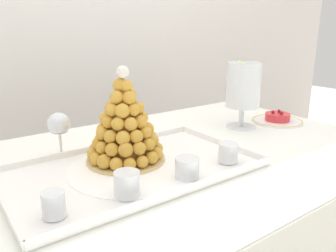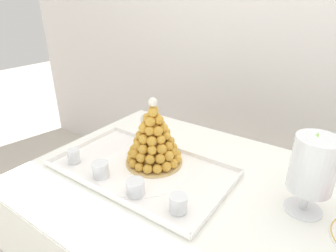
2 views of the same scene
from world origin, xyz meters
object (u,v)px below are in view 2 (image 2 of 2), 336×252
dessert_cup_mid_left (101,170)px  wine_glass (148,121)px  dessert_cup_mid_right (178,204)px  dessert_cup_left (74,156)px  croquembouche (154,139)px  dessert_cup_centre (136,188)px  serving_tray (142,169)px  macaron_goblet (314,165)px

dessert_cup_mid_left → wine_glass: (-0.04, 0.33, 0.07)m
dessert_cup_mid_left → wine_glass: 0.34m
dessert_cup_mid_right → wine_glass: wine_glass is taller
dessert_cup_mid_left → dessert_cup_mid_right: bearing=1.4°
dessert_cup_mid_right → dessert_cup_left: bearing=179.8°
croquembouche → dessert_cup_centre: 0.23m
wine_glass → dessert_cup_mid_left: bearing=-83.1°
serving_tray → dessert_cup_mid_left: dessert_cup_mid_left is taller
serving_tray → dessert_cup_mid_right: (0.25, -0.12, 0.03)m
dessert_cup_left → dessert_cup_centre: size_ratio=0.87×
dessert_cup_mid_left → wine_glass: wine_glass is taller
serving_tray → dessert_cup_centre: size_ratio=10.79×
dessert_cup_mid_left → macaron_goblet: 0.71m
dessert_cup_centre → croquembouche: bearing=110.0°
dessert_cup_mid_right → wine_glass: 0.50m
dessert_cup_centre → dessert_cup_left: bearing=177.5°
croquembouche → dessert_cup_left: croquembouche is taller
dessert_cup_left → dessert_cup_mid_left: 0.17m
dessert_cup_centre → dessert_cup_mid_right: size_ratio=1.12×
serving_tray → dessert_cup_left: 0.29m
serving_tray → wine_glass: 0.26m
dessert_cup_mid_left → macaron_goblet: (0.66, 0.25, 0.13)m
dessert_cup_mid_right → dessert_cup_mid_left: bearing=-178.6°
dessert_cup_centre → dessert_cup_mid_right: (0.16, 0.01, 0.00)m
dessert_cup_left → macaron_goblet: size_ratio=0.21×
dessert_cup_mid_left → dessert_cup_centre: size_ratio=0.96×
wine_glass → dessert_cup_centre: bearing=-57.6°
croquembouche → dessert_cup_mid_right: croquembouche is taller
dessert_cup_left → dessert_cup_mid_right: 0.50m
dessert_cup_left → dessert_cup_mid_left: (0.17, -0.01, 0.00)m
serving_tray → dessert_cup_mid_right: bearing=-26.0°
dessert_cup_mid_left → dessert_cup_mid_right: dessert_cup_mid_left is taller
dessert_cup_mid_left → serving_tray: bearing=54.5°
macaron_goblet → wine_glass: size_ratio=1.82×
dessert_cup_mid_left → wine_glass: bearing=96.9°
macaron_goblet → croquembouche: bearing=-174.4°
serving_tray → macaron_goblet: 0.60m
serving_tray → macaron_goblet: (0.57, 0.12, 0.16)m
serving_tray → dessert_cup_left: size_ratio=12.44×
macaron_goblet → dessert_cup_mid_left: bearing=-159.5°
dessert_cup_mid_right → wine_glass: size_ratio=0.39×
dessert_cup_centre → dessert_cup_mid_right: 0.16m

